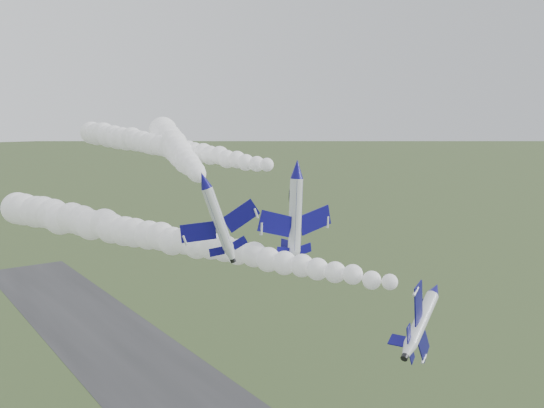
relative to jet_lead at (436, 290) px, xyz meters
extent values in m
cylinder|color=silver|center=(-0.07, 0.07, -0.02)|extent=(4.66, 7.54, 1.76)
cone|color=#0E0B63|center=(1.85, -4.23, -0.02)|extent=(2.41, 2.50, 1.76)
cone|color=silver|center=(-1.93, 4.21, -0.02)|extent=(2.26, 2.18, 1.76)
cylinder|color=black|center=(-2.29, 5.02, -0.02)|extent=(1.03, 0.85, 0.89)
ellipsoid|color=black|center=(1.13, -1.50, 0.19)|extent=(2.12, 2.82, 1.17)
cube|color=#0E0B63|center=(-1.47, 0.23, 2.37)|extent=(2.49, 2.67, 3.79)
cube|color=#0E0B63|center=(0.51, 1.11, -2.51)|extent=(2.49, 2.67, 3.79)
cube|color=#0E0B63|center=(-2.13, 3.24, 1.28)|extent=(1.13, 1.22, 1.66)
cube|color=#0E0B63|center=(-1.07, 3.71, -1.32)|extent=(1.13, 1.22, 1.66)
cube|color=#0E0B63|center=(-0.55, 3.72, 0.45)|extent=(2.25, 2.05, 0.89)
cylinder|color=silver|center=(-17.19, 19.13, 10.99)|extent=(4.24, 7.43, 1.66)
cone|color=#0E0B63|center=(-18.89, 14.83, 10.99)|extent=(2.25, 2.40, 1.66)
cone|color=silver|center=(-15.56, 23.27, 10.99)|extent=(2.12, 2.07, 1.66)
cylinder|color=black|center=(-15.23, 24.09, 10.99)|extent=(0.98, 0.80, 0.84)
ellipsoid|color=black|center=(-18.03, 17.44, 11.46)|extent=(1.95, 2.75, 1.11)
cube|color=#0E0B63|center=(-19.20, 20.68, 10.03)|extent=(4.34, 3.36, 1.40)
cube|color=#0E0B63|center=(-14.59, 18.86, 11.71)|extent=(4.34, 3.36, 1.40)
cube|color=#0E0B63|center=(-17.07, 23.03, 10.54)|extent=(1.92, 1.51, 0.64)
cube|color=#0E0B63|center=(-14.61, 22.06, 11.44)|extent=(1.92, 1.51, 0.64)
cube|color=#0E0B63|center=(-16.26, 22.48, 12.07)|extent=(1.18, 1.56, 1.85)
cylinder|color=silver|center=(-4.41, 18.62, 11.60)|extent=(2.15, 9.17, 1.69)
cone|color=#0E0B63|center=(-4.12, 12.89, 11.60)|extent=(1.81, 2.47, 1.69)
cone|color=silver|center=(-4.69, 24.14, 11.60)|extent=(1.78, 2.03, 1.69)
cylinder|color=black|center=(-4.75, 25.22, 11.60)|extent=(0.89, 0.69, 0.85)
ellipsoid|color=black|center=(-4.27, 16.29, 12.21)|extent=(1.28, 3.17, 1.12)
cube|color=#0E0B63|center=(-7.71, 19.33, 11.56)|extent=(5.11, 2.85, 0.34)
cube|color=#0E0B63|center=(-1.22, 19.65, 11.31)|extent=(5.11, 2.85, 0.34)
cube|color=#0E0B63|center=(-6.37, 23.08, 11.67)|extent=(2.23, 1.30, 0.19)
cube|color=#0E0B63|center=(-2.92, 23.26, 11.53)|extent=(2.23, 1.30, 0.19)
cube|color=#0E0B63|center=(-4.58, 22.91, 13.01)|extent=(0.31, 1.74, 2.39)
camera|label=1|loc=(-49.66, -40.87, 18.84)|focal=40.00mm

